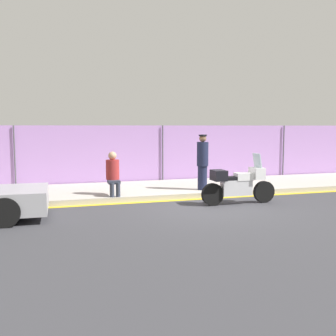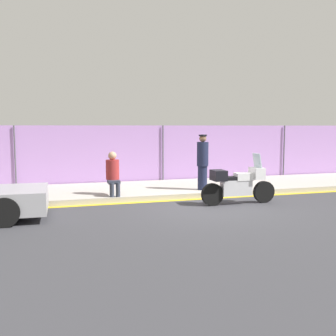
% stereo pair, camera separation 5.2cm
% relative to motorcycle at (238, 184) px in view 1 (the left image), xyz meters
% --- Properties ---
extents(ground_plane, '(120.00, 120.00, 0.00)m').
position_rel_motorcycle_xyz_m(ground_plane, '(-1.00, -0.15, -0.59)').
color(ground_plane, '#38383D').
extents(sidewalk, '(40.14, 3.32, 0.17)m').
position_rel_motorcycle_xyz_m(sidewalk, '(-1.00, 2.80, -0.51)').
color(sidewalk, '#ADA89E').
rests_on(sidewalk, ground_plane).
extents(curb_paint_stripe, '(40.14, 0.18, 0.01)m').
position_rel_motorcycle_xyz_m(curb_paint_stripe, '(-1.00, 1.05, -0.59)').
color(curb_paint_stripe, gold).
rests_on(curb_paint_stripe, ground_plane).
extents(storefront_fence, '(38.14, 0.17, 2.30)m').
position_rel_motorcycle_xyz_m(storefront_fence, '(-1.00, 4.56, 0.55)').
color(storefront_fence, '#AD7FC6').
rests_on(storefront_fence, ground_plane).
extents(motorcycle, '(2.29, 0.51, 1.48)m').
position_rel_motorcycle_xyz_m(motorcycle, '(0.00, 0.00, 0.00)').
color(motorcycle, black).
rests_on(motorcycle, ground_plane).
extents(officer_standing, '(0.38, 0.38, 1.82)m').
position_rel_motorcycle_xyz_m(officer_standing, '(-0.41, 1.77, 0.51)').
color(officer_standing, '#191E38').
rests_on(officer_standing, sidewalk).
extents(person_seated_on_curb, '(0.41, 0.69, 1.33)m').
position_rel_motorcycle_xyz_m(person_seated_on_curb, '(-3.40, 1.62, 0.31)').
color(person_seated_on_curb, '#2D3342').
rests_on(person_seated_on_curb, sidewalk).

